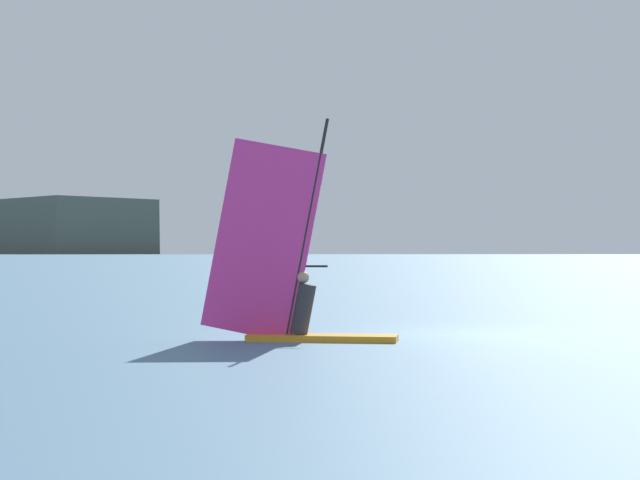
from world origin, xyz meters
name	(u,v)px	position (x,y,z in m)	size (l,w,h in m)	color
ground_plane	(480,334)	(0.00, 0.00, 0.00)	(4000.00, 4000.00, 0.00)	#476B84
windsurfer	(291,284)	(-4.04, 0.41, 1.05)	(3.07, 2.54, 4.10)	orange
distant_headland	(245,234)	(592.94, 1235.51, 25.79)	(848.34, 469.19, 51.57)	#4C564C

